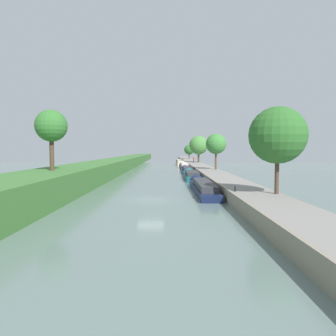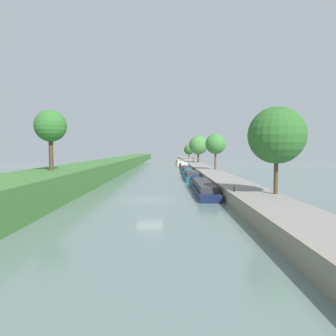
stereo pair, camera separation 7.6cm
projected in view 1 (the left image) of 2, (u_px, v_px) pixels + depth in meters
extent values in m
plane|color=slate|center=(151.00, 200.00, 29.30)|extent=(160.00, 160.00, 0.00)
cube|color=#3D7033|center=(41.00, 186.00, 29.22)|extent=(6.61, 260.00, 2.57)
cube|color=gray|center=(246.00, 194.00, 29.27)|extent=(3.92, 260.00, 1.15)
cube|color=gray|center=(224.00, 193.00, 29.27)|extent=(0.25, 260.00, 1.20)
cube|color=#141E42|center=(203.00, 189.00, 34.25)|extent=(2.00, 14.22, 0.64)
cube|color=#333338|center=(204.00, 185.00, 33.50)|extent=(1.64, 9.95, 0.63)
cone|color=#141E42|center=(197.00, 182.00, 41.95)|extent=(1.90, 1.20, 1.90)
cube|color=#195B60|center=(191.00, 177.00, 49.54)|extent=(2.17, 10.66, 0.74)
cube|color=#333338|center=(192.00, 173.00, 48.96)|extent=(1.78, 7.46, 0.58)
cone|color=#195B60|center=(189.00, 174.00, 55.51)|extent=(2.07, 1.30, 2.07)
cube|color=#283D93|center=(187.00, 171.00, 62.15)|extent=(1.94, 12.15, 0.73)
cube|color=#333338|center=(187.00, 168.00, 61.51)|extent=(1.59, 8.50, 0.60)
cone|color=#283D93|center=(185.00, 169.00, 68.80)|extent=(1.84, 1.16, 1.84)
cube|color=maroon|center=(184.00, 167.00, 78.37)|extent=(1.87, 15.68, 0.72)
cube|color=silver|center=(184.00, 164.00, 77.54)|extent=(1.53, 10.97, 0.73)
cone|color=maroon|center=(182.00, 165.00, 86.75)|extent=(1.77, 1.12, 1.77)
cube|color=beige|center=(180.00, 164.00, 92.53)|extent=(2.13, 10.61, 0.80)
cube|color=beige|center=(180.00, 162.00, 91.96)|extent=(1.75, 7.43, 0.69)
cone|color=beige|center=(180.00, 163.00, 98.47)|extent=(2.02, 1.28, 2.02)
cube|color=black|center=(179.00, 162.00, 107.57)|extent=(1.82, 15.01, 0.66)
cube|color=#B2A893|center=(179.00, 160.00, 106.79)|extent=(1.49, 10.50, 0.59)
cone|color=black|center=(178.00, 161.00, 115.61)|extent=(1.73, 1.09, 1.73)
cylinder|color=#4C3828|center=(277.00, 172.00, 25.00)|extent=(0.34, 0.34, 3.49)
sphere|color=#2D6628|center=(278.00, 135.00, 24.82)|extent=(4.61, 4.61, 4.61)
cylinder|color=brown|center=(216.00, 159.00, 55.98)|extent=(0.37, 0.37, 3.60)
sphere|color=#3D7F38|center=(216.00, 144.00, 55.81)|extent=(3.69, 3.69, 3.69)
cylinder|color=#4C3828|center=(198.00, 156.00, 86.87)|extent=(0.52, 0.52, 3.40)
sphere|color=#47843D|center=(198.00, 145.00, 86.68)|extent=(5.27, 5.27, 5.27)
cylinder|color=brown|center=(189.00, 156.00, 118.12)|extent=(0.39, 0.39, 2.51)
sphere|color=#2D6628|center=(189.00, 150.00, 117.98)|extent=(3.73, 3.73, 3.73)
cylinder|color=#4C3828|center=(52.00, 153.00, 32.15)|extent=(0.46, 0.46, 3.75)
sphere|color=#33702D|center=(51.00, 126.00, 31.99)|extent=(3.31, 3.31, 3.31)
cylinder|color=#282D42|center=(193.00, 161.00, 85.10)|extent=(0.26, 0.26, 0.82)
cylinder|color=#B22D28|center=(194.00, 158.00, 85.05)|extent=(0.34, 0.34, 0.62)
sphere|color=tan|center=(194.00, 157.00, 85.03)|extent=(0.22, 0.22, 0.22)
cylinder|color=black|center=(235.00, 189.00, 26.44)|extent=(0.16, 0.16, 0.45)
cylinder|color=black|center=(183.00, 158.00, 115.81)|extent=(0.16, 0.16, 0.45)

